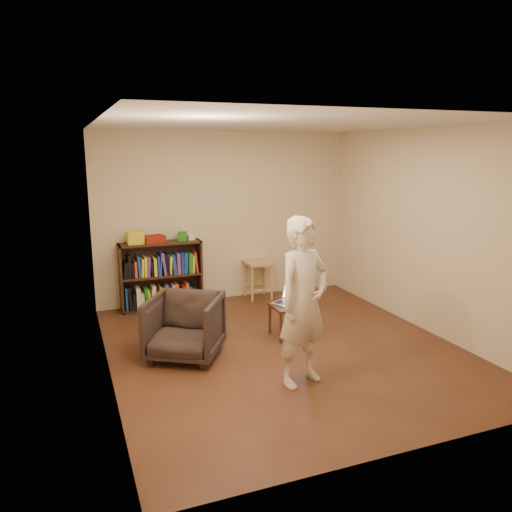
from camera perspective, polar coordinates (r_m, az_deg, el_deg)
name	(u,v)px	position (r m, az deg, el deg)	size (l,w,h in m)	color
floor	(284,348)	(6.08, 3.18, -10.48)	(4.50, 4.50, 0.00)	#3F2314
ceiling	(286,124)	(5.61, 3.50, 14.81)	(4.50, 4.50, 0.00)	silver
wall_back	(225,217)	(7.78, -3.55, 4.49)	(4.00, 4.00, 0.00)	beige
wall_left	(103,255)	(5.22, -17.10, 0.13)	(4.50, 4.50, 0.00)	beige
wall_right	(427,231)	(6.77, 18.95, 2.69)	(4.50, 4.50, 0.00)	beige
bookshelf	(161,279)	(7.55, -10.78, -2.60)	(1.20, 0.30, 1.00)	black
box_yellow	(135,238)	(7.34, -13.62, 2.06)	(0.23, 0.17, 0.19)	yellow
red_cloth	(153,239)	(7.39, -11.64, 1.90)	(0.31, 0.22, 0.10)	maroon
box_green	(182,236)	(7.48, -8.43, 2.25)	(0.13, 0.13, 0.13)	#20731E
box_white	(191,237)	(7.53, -7.48, 2.13)	(0.10, 0.10, 0.08)	beige
stool	(258,268)	(7.88, 0.26, -1.41)	(0.42, 0.42, 0.60)	tan
armchair	(185,327)	(5.76, -8.16, -8.03)	(0.77, 0.80, 0.72)	black
side_table	(288,310)	(6.33, 3.70, -6.22)	(0.41, 0.41, 0.41)	black
laptop	(291,299)	(6.34, 4.02, -4.94)	(0.49, 0.50, 0.27)	silver
person	(303,302)	(4.98, 5.42, -5.25)	(0.62, 0.41, 1.71)	beige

